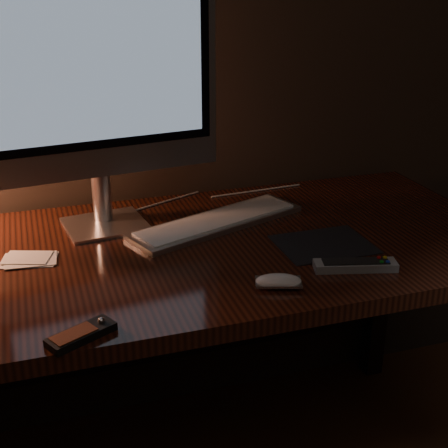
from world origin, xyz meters
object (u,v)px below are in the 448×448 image
object	(u,v)px
tv_remote	(355,265)
media_remote	(81,334)
desk	(189,280)
mouse	(278,283)
monitor	(94,78)
keyboard	(217,221)

from	to	relation	value
tv_remote	media_remote	bearing A→B (deg)	-155.90
desk	mouse	world-z (taller)	mouse
desk	tv_remote	size ratio (longest dim) A/B	8.35
monitor	desk	bearing A→B (deg)	-38.10
desk	media_remote	world-z (taller)	media_remote
monitor	tv_remote	xyz separation A→B (m)	(0.50, -0.42, -0.38)
monitor	mouse	xyz separation A→B (m)	(0.30, -0.45, -0.38)
monitor	tv_remote	bearing A→B (deg)	-47.61
media_remote	mouse	bearing A→B (deg)	-17.19
desk	keyboard	world-z (taller)	keyboard
keyboard	mouse	xyz separation A→B (m)	(0.02, -0.37, 0.00)
monitor	keyboard	world-z (taller)	monitor
desk	mouse	bearing A→B (deg)	-71.60
desk	tv_remote	xyz separation A→B (m)	(0.31, -0.31, 0.14)
desk	monitor	xyz separation A→B (m)	(-0.19, 0.11, 0.52)
desk	monitor	bearing A→B (deg)	149.27
desk	media_remote	xyz separation A→B (m)	(-0.31, -0.41, 0.14)
desk	mouse	xyz separation A→B (m)	(0.11, -0.33, 0.14)
desk	tv_remote	world-z (taller)	tv_remote
desk	keyboard	xyz separation A→B (m)	(0.09, 0.04, 0.14)
mouse	tv_remote	distance (m)	0.20
mouse	tv_remote	size ratio (longest dim) A/B	0.51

